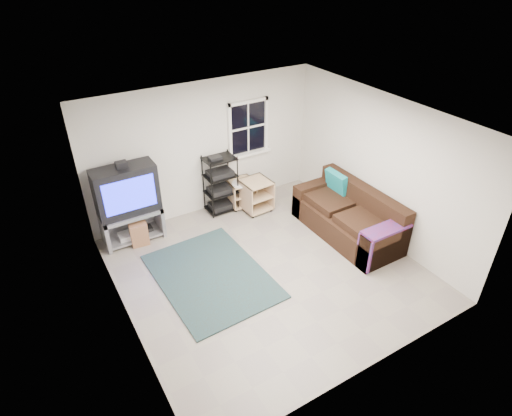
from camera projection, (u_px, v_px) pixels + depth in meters
room at (248, 131)px, 8.42m from camera, size 4.60×4.62×4.60m
tv_unit at (127, 198)px, 7.44m from camera, size 1.06×0.53×1.57m
av_rack at (221, 187)px, 8.45m from camera, size 0.60×0.44×1.20m
side_table_left at (255, 194)px, 8.59m from camera, size 0.58×0.58×0.65m
side_table_right at (240, 191)px, 8.74m from camera, size 0.54×0.55×0.58m
sofa at (349, 218)px, 7.85m from camera, size 0.96×2.16×0.99m
shag_rug at (211, 276)px, 6.99m from camera, size 1.69×2.27×0.03m
paper_bag at (139, 234)px, 7.63m from camera, size 0.33×0.23×0.44m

